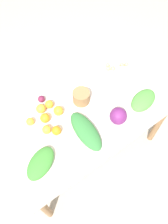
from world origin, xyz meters
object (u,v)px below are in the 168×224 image
Objects in this scene: orange_4 at (45,118)px; paper_bag at (81,97)px; greens_bunch_beet_tops at (86,131)px; orange_0 at (30,122)px; orange_3 at (56,130)px; greens_bunch_chard at (41,163)px; cabbage_purple at (118,116)px; egg_carton at (117,69)px; orange_2 at (41,109)px; beet_root at (41,99)px; greens_bunch_dandelion at (143,100)px; orange_1 at (47,130)px; orange_6 at (49,104)px; orange_5 at (58,111)px.

paper_bag is at bearing -2.12° from orange_4.
orange_0 is (-0.31, 0.34, -0.01)m from greens_bunch_beet_tops.
paper_bag reaches higher than orange_0.
orange_3 is at bearing -84.28° from orange_4.
greens_bunch_chard is at bearing -125.81° from orange_4.
egg_carton is (0.35, 0.41, -0.03)m from cabbage_purple.
paper_bag is 0.36m from orange_2.
orange_0 is at bearing -143.10° from beet_root.
orange_0 is (-0.59, 0.40, -0.04)m from cabbage_purple.
beet_root is 0.81× the size of orange_3.
orange_3 is at bearing 165.54° from greens_bunch_dandelion.
greens_bunch_beet_tops is at bearing -65.41° from orange_2.
orange_1 is (-0.24, 0.19, -0.01)m from greens_bunch_beet_tops.
orange_1 is (0.07, -0.14, 0.00)m from orange_0.
orange_2 is at bearing 72.26° from orange_1.
greens_bunch_dandelion is 0.85m from orange_4.
orange_6 reaches higher than beet_root.
orange_2 is at bearing 89.05° from orange_3.
beet_root is at bearing 104.23° from greens_bunch_beet_tops.
paper_bag is 1.80× the size of orange_5.
greens_bunch_dandelion is at bearing -23.92° from orange_0.
paper_bag is at bearing 11.74° from orange_1.
orange_5 is (0.35, 0.30, 0.01)m from greens_bunch_chard.
greens_bunch_beet_tops reaches higher than greens_bunch_dandelion.
egg_carton is 0.97× the size of greens_bunch_dandelion.
beet_root is at bearing 79.86° from orange_3.
orange_5 is 1.13× the size of orange_6.
beet_root is 0.77× the size of orange_2.
orange_4 is (0.22, 0.30, 0.00)m from greens_bunch_chard.
greens_bunch_beet_tops is at bearing -75.77° from beet_root.
cabbage_purple is 2.31× the size of beet_root.
orange_3 is (-0.18, 0.14, -0.00)m from greens_bunch_beet_tops.
orange_5 is (0.17, 0.09, 0.00)m from orange_1.
orange_3 reaches higher than orange_1.
orange_1 reaches higher than orange_0.
orange_5 is (0.05, -0.20, 0.01)m from beet_root.
egg_carton is 0.81m from orange_2.
cabbage_purple is 0.51× the size of greens_bunch_dandelion.
egg_carton is at bearing 82.50° from greens_bunch_dandelion.
orange_1 is at bearing 154.00° from cabbage_purple.
greens_bunch_beet_tops is 1.41× the size of greens_bunch_chard.
orange_6 is at bearing 104.12° from orange_5.
paper_bag is 0.53× the size of greens_bunch_dandelion.
orange_2 is (-0.18, 0.39, -0.00)m from greens_bunch_beet_tops.
greens_bunch_beet_tops reaches higher than orange_2.
greens_bunch_beet_tops is 0.43m from orange_2.
greens_bunch_dandelion is (0.42, -0.33, -0.02)m from paper_bag.
orange_2 is at bearing 179.28° from orange_6.
greens_bunch_chard is at bearing -120.89° from beet_root.
cabbage_purple is 0.51m from orange_3.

